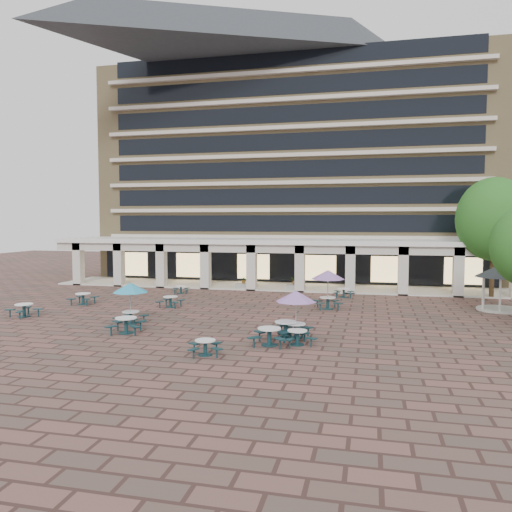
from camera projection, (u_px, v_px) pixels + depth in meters
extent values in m
plane|color=brown|center=(238.00, 318.00, 30.99)|extent=(120.00, 120.00, 0.00)
cube|color=tan|center=(298.00, 176.00, 55.00)|extent=(40.00, 15.00, 22.00)
cube|color=#C0B3A7|center=(286.00, 237.00, 47.92)|extent=(36.80, 0.50, 0.35)
cube|color=black|center=(287.00, 223.00, 48.05)|extent=(35.20, 0.05, 1.60)
cube|color=#C0B3A7|center=(286.00, 210.00, 47.74)|extent=(36.80, 0.50, 0.35)
cube|color=black|center=(287.00, 196.00, 47.87)|extent=(35.20, 0.05, 1.60)
cube|color=#C0B3A7|center=(286.00, 183.00, 47.56)|extent=(36.80, 0.50, 0.35)
cube|color=black|center=(287.00, 169.00, 47.69)|extent=(35.20, 0.05, 1.60)
cube|color=#C0B3A7|center=(286.00, 155.00, 47.37)|extent=(36.80, 0.50, 0.35)
cube|color=black|center=(287.00, 142.00, 47.51)|extent=(35.20, 0.05, 1.60)
cube|color=#C0B3A7|center=(287.00, 127.00, 47.19)|extent=(36.80, 0.50, 0.35)
cube|color=black|center=(287.00, 114.00, 47.33)|extent=(35.20, 0.05, 1.60)
cube|color=#C0B3A7|center=(287.00, 99.00, 47.01)|extent=(36.80, 0.50, 0.35)
cube|color=black|center=(287.00, 86.00, 47.14)|extent=(35.20, 0.05, 1.60)
cube|color=#C0B3A7|center=(287.00, 71.00, 46.83)|extent=(36.80, 0.50, 0.35)
cube|color=black|center=(287.00, 58.00, 46.96)|extent=(35.20, 0.05, 1.60)
cube|color=white|center=(281.00, 241.00, 45.27)|extent=(42.00, 6.60, 0.40)
cube|color=beige|center=(275.00, 248.00, 42.53)|extent=(42.00, 0.30, 0.90)
cube|color=black|center=(286.00, 265.00, 48.06)|extent=(38.00, 0.15, 3.20)
cube|color=beige|center=(281.00, 286.00, 45.56)|extent=(42.00, 6.00, 0.12)
cube|color=beige|center=(79.00, 264.00, 47.19)|extent=(0.80, 0.80, 4.00)
cube|color=beige|center=(119.00, 265.00, 46.23)|extent=(0.80, 0.80, 4.00)
cube|color=beige|center=(162.00, 265.00, 45.28)|extent=(0.80, 0.80, 4.00)
cube|color=beige|center=(206.00, 266.00, 44.33)|extent=(0.80, 0.80, 4.00)
cube|color=beige|center=(252.00, 267.00, 43.37)|extent=(0.80, 0.80, 4.00)
cube|color=beige|center=(300.00, 268.00, 42.42)|extent=(0.80, 0.80, 4.00)
cube|color=beige|center=(350.00, 270.00, 41.46)|extent=(0.80, 0.80, 4.00)
cube|color=beige|center=(403.00, 271.00, 40.51)|extent=(0.80, 0.80, 4.00)
cube|color=beige|center=(458.00, 272.00, 39.56)|extent=(0.80, 0.80, 4.00)
cube|color=#FFD88C|center=(133.00, 264.00, 51.54)|extent=(3.20, 0.08, 2.40)
cube|color=#FFD88C|center=(191.00, 265.00, 50.10)|extent=(3.20, 0.08, 2.40)
cube|color=#FFD88C|center=(253.00, 266.00, 48.65)|extent=(3.20, 0.08, 2.40)
cube|color=#FFD88C|center=(319.00, 268.00, 47.20)|extent=(3.20, 0.08, 2.40)
cube|color=#FFD88C|center=(389.00, 269.00, 45.76)|extent=(3.20, 0.08, 2.40)
cube|color=#FFD88C|center=(463.00, 271.00, 44.31)|extent=(3.20, 0.08, 2.40)
cylinder|color=#14363D|center=(24.00, 316.00, 31.41)|extent=(0.76, 0.76, 0.04)
cylinder|color=#14363D|center=(24.00, 311.00, 31.39)|extent=(0.20, 0.20, 0.72)
cylinder|color=white|center=(24.00, 304.00, 31.36)|extent=(1.09, 1.09, 0.05)
cube|color=#14363D|center=(38.00, 309.00, 31.50)|extent=(0.67, 0.50, 0.05)
cylinder|color=#14363D|center=(38.00, 313.00, 31.52)|extent=(0.09, 0.09, 0.46)
cube|color=#14363D|center=(28.00, 307.00, 32.22)|extent=(0.50, 0.67, 0.05)
cylinder|color=#14363D|center=(28.00, 311.00, 32.23)|extent=(0.09, 0.09, 0.46)
cube|color=#14363D|center=(10.00, 310.00, 31.26)|extent=(0.67, 0.50, 0.05)
cylinder|color=#14363D|center=(10.00, 314.00, 31.27)|extent=(0.09, 0.09, 0.46)
cube|color=#14363D|center=(20.00, 312.00, 30.54)|extent=(0.50, 0.67, 0.05)
cylinder|color=#14363D|center=(20.00, 316.00, 30.56)|extent=(0.09, 0.09, 0.46)
cylinder|color=#14363D|center=(205.00, 355.00, 22.42)|extent=(0.65, 0.65, 0.04)
cylinder|color=#14363D|center=(205.00, 348.00, 22.40)|extent=(0.17, 0.17, 0.61)
cylinder|color=white|center=(205.00, 340.00, 22.37)|extent=(0.93, 0.93, 0.05)
cube|color=#14363D|center=(216.00, 343.00, 22.94)|extent=(0.46, 0.57, 0.05)
cylinder|color=#14363D|center=(216.00, 348.00, 22.96)|extent=(0.07, 0.07, 0.39)
cube|color=#14363D|center=(194.00, 344.00, 22.85)|extent=(0.57, 0.46, 0.05)
cylinder|color=#14363D|center=(194.00, 348.00, 22.86)|extent=(0.07, 0.07, 0.39)
cube|color=#14363D|center=(193.00, 349.00, 21.83)|extent=(0.46, 0.57, 0.05)
cylinder|color=#14363D|center=(194.00, 354.00, 21.85)|extent=(0.07, 0.07, 0.39)
cube|color=#14363D|center=(217.00, 349.00, 21.93)|extent=(0.57, 0.46, 0.05)
cylinder|color=#14363D|center=(217.00, 354.00, 21.94)|extent=(0.07, 0.07, 0.39)
cylinder|color=#14363D|center=(269.00, 345.00, 24.17)|extent=(0.80, 0.80, 0.05)
cylinder|color=#14363D|center=(269.00, 338.00, 24.14)|extent=(0.20, 0.20, 0.75)
cylinder|color=white|center=(269.00, 329.00, 24.11)|extent=(1.14, 1.14, 0.06)
cube|color=#14363D|center=(284.00, 333.00, 24.60)|extent=(0.67, 0.67, 0.06)
cylinder|color=#14363D|center=(284.00, 338.00, 24.62)|extent=(0.09, 0.09, 0.48)
cube|color=#14363D|center=(260.00, 332.00, 24.88)|extent=(0.67, 0.67, 0.06)
cylinder|color=#14363D|center=(260.00, 337.00, 24.90)|extent=(0.09, 0.09, 0.48)
cube|color=#14363D|center=(254.00, 337.00, 23.66)|extent=(0.67, 0.67, 0.06)
cylinder|color=#14363D|center=(254.00, 343.00, 23.68)|extent=(0.09, 0.09, 0.48)
cube|color=#14363D|center=(280.00, 339.00, 23.39)|extent=(0.67, 0.67, 0.06)
cylinder|color=#14363D|center=(280.00, 344.00, 23.40)|extent=(0.09, 0.09, 0.48)
cylinder|color=#14363D|center=(286.00, 337.00, 25.74)|extent=(0.80, 0.80, 0.05)
cylinder|color=#14363D|center=(286.00, 331.00, 25.72)|extent=(0.21, 0.21, 0.75)
cylinder|color=white|center=(286.00, 322.00, 25.69)|extent=(1.14, 1.14, 0.06)
cube|color=#14363D|center=(302.00, 327.00, 25.90)|extent=(0.70, 0.56, 0.06)
cylinder|color=#14363D|center=(302.00, 332.00, 25.91)|extent=(0.09, 0.09, 0.48)
cube|color=#14363D|center=(281.00, 325.00, 26.58)|extent=(0.56, 0.70, 0.06)
cylinder|color=#14363D|center=(281.00, 330.00, 26.60)|extent=(0.09, 0.09, 0.48)
cube|color=#14363D|center=(269.00, 329.00, 25.52)|extent=(0.70, 0.56, 0.06)
cylinder|color=#14363D|center=(269.00, 334.00, 25.54)|extent=(0.09, 0.09, 0.48)
cube|color=#14363D|center=(291.00, 332.00, 24.84)|extent=(0.56, 0.70, 0.06)
cylinder|color=#14363D|center=(291.00, 337.00, 24.86)|extent=(0.09, 0.09, 0.48)
cylinder|color=#14363D|center=(131.00, 324.00, 29.21)|extent=(0.70, 0.70, 0.04)
cylinder|color=#14363D|center=(131.00, 318.00, 29.18)|extent=(0.18, 0.18, 0.66)
cylinder|color=white|center=(131.00, 312.00, 29.16)|extent=(1.00, 1.00, 0.05)
cube|color=#14363D|center=(144.00, 315.00, 29.55)|extent=(0.59, 0.57, 0.05)
cylinder|color=#14363D|center=(144.00, 319.00, 29.56)|extent=(0.08, 0.08, 0.42)
cube|color=#14363D|center=(127.00, 314.00, 29.86)|extent=(0.57, 0.59, 0.05)
cylinder|color=#14363D|center=(128.00, 318.00, 29.87)|extent=(0.08, 0.08, 0.42)
cube|color=#14363D|center=(117.00, 318.00, 28.81)|extent=(0.59, 0.57, 0.05)
cylinder|color=#14363D|center=(117.00, 322.00, 28.82)|extent=(0.08, 0.08, 0.42)
cube|color=#14363D|center=(134.00, 319.00, 28.50)|extent=(0.57, 0.59, 0.05)
cylinder|color=#14363D|center=(134.00, 323.00, 28.51)|extent=(0.08, 0.08, 0.42)
cylinder|color=gray|center=(131.00, 304.00, 29.12)|extent=(0.05, 0.05, 2.39)
cone|color=#2D99C2|center=(130.00, 288.00, 29.06)|extent=(2.09, 2.09, 0.55)
cylinder|color=#14363D|center=(126.00, 333.00, 26.80)|extent=(0.80, 0.80, 0.05)
cylinder|color=#14363D|center=(126.00, 326.00, 26.77)|extent=(0.20, 0.20, 0.75)
cylinder|color=white|center=(126.00, 318.00, 26.74)|extent=(1.14, 1.14, 0.06)
cube|color=#14363D|center=(140.00, 322.00, 27.39)|extent=(0.60, 0.70, 0.06)
cylinder|color=#14363D|center=(141.00, 326.00, 27.41)|extent=(0.09, 0.09, 0.48)
cube|color=#14363D|center=(118.00, 322.00, 27.39)|extent=(0.70, 0.60, 0.06)
cylinder|color=#14363D|center=(118.00, 326.00, 27.41)|extent=(0.09, 0.09, 0.48)
cube|color=#14363D|center=(111.00, 326.00, 26.14)|extent=(0.60, 0.70, 0.06)
cylinder|color=#14363D|center=(111.00, 331.00, 26.15)|extent=(0.09, 0.09, 0.48)
cube|color=#14363D|center=(135.00, 326.00, 26.14)|extent=(0.70, 0.60, 0.06)
cylinder|color=#14363D|center=(135.00, 331.00, 26.16)|extent=(0.09, 0.09, 0.48)
cylinder|color=#14363D|center=(296.00, 337.00, 25.74)|extent=(0.70, 0.70, 0.04)
cylinder|color=#14363D|center=(296.00, 331.00, 25.72)|extent=(0.18, 0.18, 0.66)
cylinder|color=white|center=(296.00, 324.00, 25.69)|extent=(1.00, 1.00, 0.05)
cube|color=#14363D|center=(308.00, 328.00, 26.10)|extent=(0.60, 0.58, 0.05)
cylinder|color=#14363D|center=(308.00, 332.00, 26.12)|extent=(0.08, 0.08, 0.42)
cube|color=#14363D|center=(287.00, 327.00, 26.39)|extent=(0.58, 0.60, 0.05)
cylinder|color=#14363D|center=(287.00, 331.00, 26.40)|extent=(0.08, 0.08, 0.42)
cube|color=#14363D|center=(283.00, 331.00, 25.32)|extent=(0.60, 0.58, 0.05)
cylinder|color=#14363D|center=(283.00, 335.00, 25.34)|extent=(0.08, 0.08, 0.42)
cube|color=#14363D|center=(305.00, 332.00, 25.03)|extent=(0.58, 0.60, 0.05)
cylinder|color=#14363D|center=(305.00, 337.00, 25.05)|extent=(0.08, 0.08, 0.42)
cylinder|color=gray|center=(296.00, 315.00, 25.66)|extent=(0.05, 0.05, 2.41)
cone|color=#9C6CBE|center=(296.00, 296.00, 25.59)|extent=(2.11, 2.11, 0.55)
cylinder|color=#14363D|center=(297.00, 345.00, 24.25)|extent=(0.68, 0.68, 0.04)
cylinder|color=#14363D|center=(297.00, 338.00, 24.23)|extent=(0.17, 0.17, 0.64)
cylinder|color=white|center=(297.00, 331.00, 24.21)|extent=(0.97, 0.97, 0.05)
cube|color=#14363D|center=(305.00, 333.00, 24.85)|extent=(0.44, 0.59, 0.05)
cylinder|color=#14363D|center=(305.00, 338.00, 24.87)|extent=(0.08, 0.08, 0.41)
cube|color=#14363D|center=(284.00, 334.00, 24.64)|extent=(0.59, 0.44, 0.05)
cylinder|color=#14363D|center=(284.00, 339.00, 24.66)|extent=(0.08, 0.08, 0.41)
cube|color=#14363D|center=(290.00, 339.00, 23.60)|extent=(0.44, 0.59, 0.05)
cylinder|color=#14363D|center=(290.00, 344.00, 23.61)|extent=(0.08, 0.08, 0.41)
cube|color=#14363D|center=(311.00, 338.00, 23.81)|extent=(0.59, 0.44, 0.05)
cylinder|color=#14363D|center=(311.00, 343.00, 23.83)|extent=(0.08, 0.08, 0.41)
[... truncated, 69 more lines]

